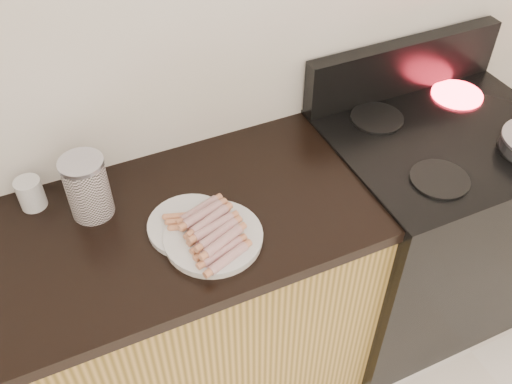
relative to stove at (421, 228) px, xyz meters
name	(u,v)px	position (x,y,z in m)	size (l,w,h in m)	color
wall_back	(182,31)	(-0.78, 0.32, 0.84)	(4.00, 0.04, 2.60)	silver
cabinet_base	(28,376)	(-1.48, 0.01, -0.03)	(2.20, 0.59, 0.86)	#A77F3E
stove	(421,228)	(0.00, 0.00, 0.00)	(0.76, 0.65, 0.91)	black
stove_panel	(404,67)	(0.00, 0.28, 0.55)	(0.76, 0.06, 0.20)	black
burner_near_left	(440,179)	(-0.17, -0.17, 0.46)	(0.18, 0.18, 0.01)	black
burner_far_left	(377,118)	(-0.17, 0.17, 0.46)	(0.18, 0.18, 0.01)	black
burner_far_right	(457,94)	(0.17, 0.17, 0.46)	(0.18, 0.18, 0.01)	#FF1E2D
main_plate	(213,238)	(-0.88, -0.10, 0.45)	(0.27, 0.27, 0.02)	silver
side_plate	(190,225)	(-0.92, -0.03, 0.45)	(0.24, 0.24, 0.02)	white
hotdog_pile	(213,231)	(-0.88, -0.10, 0.48)	(0.12, 0.26, 0.05)	#A32F2B
plain_sausages	(189,221)	(-0.92, -0.03, 0.47)	(0.12, 0.10, 0.02)	#B55D37
canister	(87,187)	(-1.15, 0.15, 0.54)	(0.12, 0.12, 0.19)	white
mug	(31,193)	(-1.30, 0.24, 0.49)	(0.07, 0.07, 0.09)	silver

